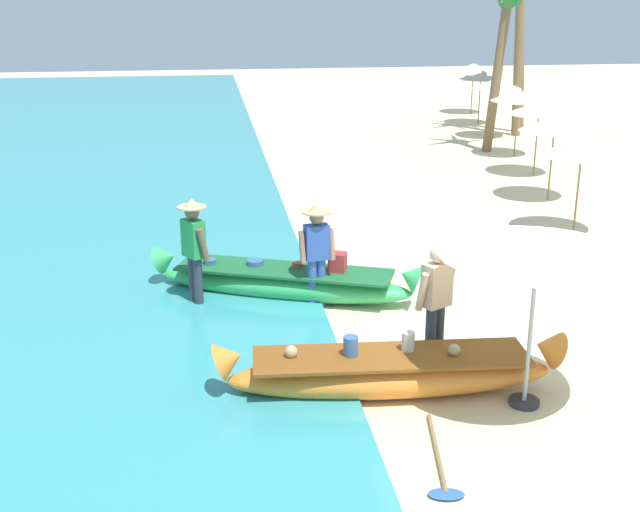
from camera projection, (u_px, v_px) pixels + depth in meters
The scene contains 16 objects.
ground_plane at pixel (482, 361), 10.54m from camera, with size 80.00×80.00×0.00m, color beige.
boat_orange_foreground at pixel (390, 372), 9.60m from camera, with size 4.26×1.01×0.81m.
boat_green_midground at pixel (285, 282), 12.59m from camera, with size 4.24×2.20×0.79m.
person_vendor_hatted at pixel (317, 248), 12.03m from camera, with size 0.57×0.44×1.65m.
person_tourist_customer at pixel (436, 300), 10.06m from camera, with size 0.58×0.43×1.66m.
person_vendor_assistant at pixel (194, 246), 11.98m from camera, with size 0.47×0.57×1.73m.
patio_umbrella_large at pixel (539, 242), 8.81m from camera, with size 2.23×2.23×2.18m.
parasol_row_0 at pixel (582, 147), 15.41m from camera, with size 1.60×1.60×1.91m.
parasol_row_1 at pixel (555, 124), 18.01m from camera, with size 1.60×1.60×1.91m.
parasol_row_2 at pixel (539, 108), 20.42m from camera, with size 1.60×1.60×1.91m.
parasol_row_3 at pixel (519, 95), 22.79m from camera, with size 1.60×1.60×1.91m.
parasol_row_4 at pixel (497, 83), 25.62m from camera, with size 1.60×1.60×1.91m.
parasol_row_5 at pixel (481, 75), 28.19m from camera, with size 1.60×1.60×1.91m.
parasol_row_6 at pixel (473, 68), 30.64m from camera, with size 1.60×1.60×1.91m.
palm_tree_mid_cluster at pixel (506, 8), 22.74m from camera, with size 2.58×2.50×5.24m.
paddle at pixel (440, 466), 8.17m from camera, with size 0.45×1.60×0.05m.
Camera 1 is at (-3.48, -9.15, 4.68)m, focal length 44.91 mm.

